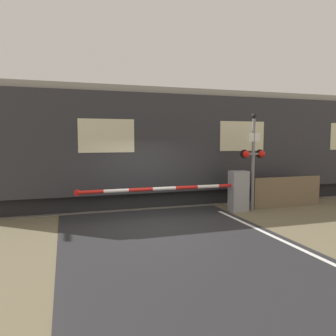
# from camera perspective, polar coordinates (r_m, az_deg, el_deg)

# --- Properties ---
(ground_plane) EXTENTS (80.00, 80.00, 0.00)m
(ground_plane) POSITION_cam_1_polar(r_m,az_deg,el_deg) (9.63, -1.88, -9.87)
(ground_plane) COLOR #6B6047
(track_bed) EXTENTS (36.00, 3.20, 0.13)m
(track_bed) POSITION_cam_1_polar(r_m,az_deg,el_deg) (13.04, -6.19, -5.82)
(track_bed) COLOR #666056
(track_bed) RESTS_ON ground_plane
(train) EXTENTS (18.42, 3.22, 4.30)m
(train) POSITION_cam_1_polar(r_m,az_deg,el_deg) (14.10, 9.47, 3.84)
(train) COLOR black
(train) RESTS_ON ground_plane
(crossing_barrier) EXTENTS (5.77, 0.44, 1.39)m
(crossing_barrier) POSITION_cam_1_polar(r_m,az_deg,el_deg) (11.37, 10.38, -3.88)
(crossing_barrier) COLOR gray
(crossing_barrier) RESTS_ON ground_plane
(signal_post) EXTENTS (0.92, 0.26, 3.37)m
(signal_post) POSITION_cam_1_polar(r_m,az_deg,el_deg) (11.70, 14.64, 2.11)
(signal_post) COLOR gray
(signal_post) RESTS_ON ground_plane
(roadside_fence) EXTENTS (2.82, 0.06, 1.10)m
(roadside_fence) POSITION_cam_1_polar(r_m,az_deg,el_deg) (12.83, 20.12, -3.90)
(roadside_fence) COLOR #726047
(roadside_fence) RESTS_ON ground_plane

